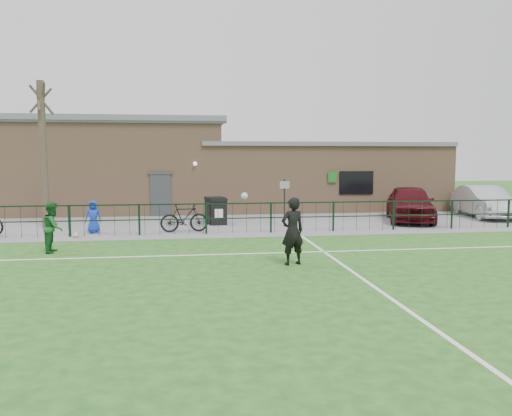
{
  "coord_description": "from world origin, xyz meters",
  "views": [
    {
      "loc": [
        -2.2,
        -10.92,
        2.98
      ],
      "look_at": [
        0.0,
        5.0,
        1.3
      ],
      "focal_mm": 35.0,
      "sensor_mm": 36.0,
      "label": 1
    }
  ],
  "objects": [
    {
      "name": "ground",
      "position": [
        0.0,
        0.0,
        0.0
      ],
      "size": [
        90.0,
        90.0,
        0.0
      ],
      "primitive_type": "plane",
      "color": "#215418",
      "rests_on": "ground"
    },
    {
      "name": "paving_strip",
      "position": [
        0.0,
        13.5,
        0.01
      ],
      "size": [
        34.0,
        13.0,
        0.02
      ],
      "primitive_type": "cube",
      "color": "slate",
      "rests_on": "ground"
    },
    {
      "name": "pitch_line_touch",
      "position": [
        0.0,
        7.8,
        0.0
      ],
      "size": [
        28.0,
        0.1,
        0.01
      ],
      "primitive_type": "cube",
      "color": "white",
      "rests_on": "ground"
    },
    {
      "name": "pitch_line_mid",
      "position": [
        0.0,
        4.0,
        0.0
      ],
      "size": [
        28.0,
        0.1,
        0.01
      ],
      "primitive_type": "cube",
      "color": "white",
      "rests_on": "ground"
    },
    {
      "name": "pitch_line_perp",
      "position": [
        2.0,
        0.0,
        0.0
      ],
      "size": [
        0.1,
        16.0,
        0.01
      ],
      "primitive_type": "cube",
      "color": "white",
      "rests_on": "ground"
    },
    {
      "name": "perimeter_fence",
      "position": [
        0.0,
        8.0,
        0.6
      ],
      "size": [
        28.0,
        0.1,
        1.2
      ],
      "primitive_type": "cube",
      "color": "black",
      "rests_on": "ground"
    },
    {
      "name": "bare_tree",
      "position": [
        -8.0,
        10.5,
        3.0
      ],
      "size": [
        0.3,
        0.3,
        6.0
      ],
      "primitive_type": "cylinder",
      "color": "#403327",
      "rests_on": "ground"
    },
    {
      "name": "wheelie_bin_left",
      "position": [
        -0.88,
        10.6,
        0.55
      ],
      "size": [
        0.71,
        0.8,
        1.05
      ],
      "primitive_type": "cube",
      "rotation": [
        0.0,
        0.0,
        0.02
      ],
      "color": "black",
      "rests_on": "paving_strip"
    },
    {
      "name": "wheelie_bin_right",
      "position": [
        -1.0,
        10.88,
        0.56
      ],
      "size": [
        0.89,
        0.96,
        1.08
      ],
      "primitive_type": "cube",
      "rotation": [
        0.0,
        0.0,
        0.24
      ],
      "color": "black",
      "rests_on": "paving_strip"
    },
    {
      "name": "sign_post",
      "position": [
        1.83,
        9.54,
        1.02
      ],
      "size": [
        0.06,
        0.06,
        2.0
      ],
      "primitive_type": "cylinder",
      "rotation": [
        0.0,
        0.0,
        -0.03
      ],
      "color": "black",
      "rests_on": "paving_strip"
    },
    {
      "name": "car_maroon",
      "position": [
        7.88,
        10.57,
        0.83
      ],
      "size": [
        3.38,
        5.14,
        1.63
      ],
      "primitive_type": "imported",
      "rotation": [
        0.0,
        0.0,
        -0.33
      ],
      "color": "#450C13",
      "rests_on": "paving_strip"
    },
    {
      "name": "car_silver",
      "position": [
        12.06,
        11.42,
        0.78
      ],
      "size": [
        2.27,
        4.78,
        1.51
      ],
      "primitive_type": "imported",
      "rotation": [
        0.0,
        0.0,
        -0.15
      ],
      "color": "#B1B5B9",
      "rests_on": "paving_strip"
    },
    {
      "name": "bicycle_d",
      "position": [
        -2.33,
        8.57,
        0.58
      ],
      "size": [
        1.89,
        0.67,
        1.12
      ],
      "primitive_type": "imported",
      "rotation": [
        0.0,
        0.0,
        1.65
      ],
      "color": "black",
      "rests_on": "paving_strip"
    },
    {
      "name": "spectator_child",
      "position": [
        -5.8,
        8.77,
        0.65
      ],
      "size": [
        0.63,
        0.42,
        1.26
      ],
      "primitive_type": "imported",
      "rotation": [
        0.0,
        0.0,
        0.03
      ],
      "color": "#1536C6",
      "rests_on": "paving_strip"
    },
    {
      "name": "goalkeeper_kick",
      "position": [
        0.62,
        2.36,
        0.95
      ],
      "size": [
        1.52,
        3.04,
        1.86
      ],
      "color": "black",
      "rests_on": "ground"
    },
    {
      "name": "outfield_player",
      "position": [
        -6.34,
        5.09,
        0.78
      ],
      "size": [
        0.61,
        0.77,
        1.56
      ],
      "primitive_type": "imported",
      "rotation": [
        0.0,
        0.0,
        1.59
      ],
      "color": "#195823",
      "rests_on": "ground"
    },
    {
      "name": "ball_ground",
      "position": [
        -6.25,
        7.73,
        0.11
      ],
      "size": [
        0.22,
        0.22,
        0.22
      ],
      "primitive_type": "sphere",
      "color": "silver",
      "rests_on": "ground"
    },
    {
      "name": "clubhouse",
      "position": [
        -0.88,
        16.5,
        2.22
      ],
      "size": [
        24.25,
        5.4,
        4.96
      ],
      "color": "#A27B5A",
      "rests_on": "ground"
    }
  ]
}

